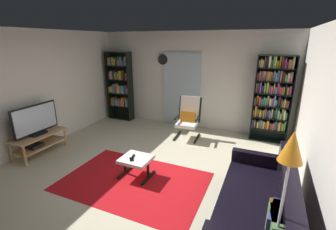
{
  "coord_description": "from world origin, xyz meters",
  "views": [
    {
      "loc": [
        1.99,
        -3.23,
        2.35
      ],
      "look_at": [
        0.16,
        0.97,
        0.89
      ],
      "focal_mm": 24.94,
      "sensor_mm": 36.0,
      "label": 1
    }
  ],
  "objects_px": {
    "tv_stand": "(38,141)",
    "cell_phone": "(132,159)",
    "bookshelf_near_tv": "(120,84)",
    "bookshelf_near_sofa": "(272,97)",
    "television": "(36,121)",
    "tv_remote": "(133,156)",
    "wall_clock": "(163,59)",
    "floor_lamp_by_sofa": "(289,165)",
    "ottoman": "(136,161)",
    "lounge_armchair": "(188,116)",
    "leather_sofa": "(260,206)"
  },
  "relations": [
    {
      "from": "tv_remote",
      "to": "cell_phone",
      "type": "height_order",
      "value": "tv_remote"
    },
    {
      "from": "tv_stand",
      "to": "leather_sofa",
      "type": "xyz_separation_m",
      "value": [
        4.45,
        -0.31,
        0.01
      ]
    },
    {
      "from": "floor_lamp_by_sofa",
      "to": "cell_phone",
      "type": "bearing_deg",
      "value": 153.71
    },
    {
      "from": "tv_stand",
      "to": "cell_phone",
      "type": "xyz_separation_m",
      "value": [
        2.32,
        0.01,
        0.07
      ]
    },
    {
      "from": "tv_stand",
      "to": "ottoman",
      "type": "bearing_deg",
      "value": 2.27
    },
    {
      "from": "television",
      "to": "tv_stand",
      "type": "bearing_deg",
      "value": -95.6
    },
    {
      "from": "television",
      "to": "tv_remote",
      "type": "distance_m",
      "value": 2.32
    },
    {
      "from": "bookshelf_near_sofa",
      "to": "lounge_armchair",
      "type": "relative_size",
      "value": 2.0
    },
    {
      "from": "lounge_armchair",
      "to": "ottoman",
      "type": "distance_m",
      "value": 2.16
    },
    {
      "from": "tv_stand",
      "to": "floor_lamp_by_sofa",
      "type": "height_order",
      "value": "floor_lamp_by_sofa"
    },
    {
      "from": "leather_sofa",
      "to": "cell_phone",
      "type": "height_order",
      "value": "leather_sofa"
    },
    {
      "from": "tv_stand",
      "to": "floor_lamp_by_sofa",
      "type": "xyz_separation_m",
      "value": [
        4.59,
        -1.12,
        1.07
      ]
    },
    {
      "from": "television",
      "to": "wall_clock",
      "type": "bearing_deg",
      "value": 62.08
    },
    {
      "from": "cell_phone",
      "to": "floor_lamp_by_sofa",
      "type": "relative_size",
      "value": 0.08
    },
    {
      "from": "television",
      "to": "bookshelf_near_sofa",
      "type": "distance_m",
      "value": 5.26
    },
    {
      "from": "bookshelf_near_sofa",
      "to": "floor_lamp_by_sofa",
      "type": "bearing_deg",
      "value": -88.21
    },
    {
      "from": "bookshelf_near_sofa",
      "to": "television",
      "type": "bearing_deg",
      "value": -148.29
    },
    {
      "from": "cell_phone",
      "to": "television",
      "type": "bearing_deg",
      "value": 140.84
    },
    {
      "from": "floor_lamp_by_sofa",
      "to": "wall_clock",
      "type": "distance_m",
      "value": 5.11
    },
    {
      "from": "ottoman",
      "to": "floor_lamp_by_sofa",
      "type": "height_order",
      "value": "floor_lamp_by_sofa"
    },
    {
      "from": "wall_clock",
      "to": "cell_phone",
      "type": "bearing_deg",
      "value": -75.68
    },
    {
      "from": "television",
      "to": "wall_clock",
      "type": "xyz_separation_m",
      "value": [
        1.56,
        2.95,
        1.09
      ]
    },
    {
      "from": "cell_phone",
      "to": "bookshelf_near_sofa",
      "type": "bearing_deg",
      "value": 13.5
    },
    {
      "from": "bookshelf_near_tv",
      "to": "cell_phone",
      "type": "relative_size",
      "value": 14.63
    },
    {
      "from": "tv_remote",
      "to": "ottoman",
      "type": "bearing_deg",
      "value": -23.95
    },
    {
      "from": "cell_phone",
      "to": "wall_clock",
      "type": "bearing_deg",
      "value": 65.56
    },
    {
      "from": "lounge_armchair",
      "to": "leather_sofa",
      "type": "bearing_deg",
      "value": -54.02
    },
    {
      "from": "wall_clock",
      "to": "floor_lamp_by_sofa",
      "type": "bearing_deg",
      "value": -53.45
    },
    {
      "from": "lounge_armchair",
      "to": "tv_remote",
      "type": "xyz_separation_m",
      "value": [
        -0.31,
        -2.12,
        -0.16
      ]
    },
    {
      "from": "cell_phone",
      "to": "wall_clock",
      "type": "distance_m",
      "value": 3.4
    },
    {
      "from": "bookshelf_near_sofa",
      "to": "leather_sofa",
      "type": "distance_m",
      "value": 3.19
    },
    {
      "from": "lounge_armchair",
      "to": "floor_lamp_by_sofa",
      "type": "distance_m",
      "value": 3.97
    },
    {
      "from": "bookshelf_near_tv",
      "to": "wall_clock",
      "type": "distance_m",
      "value": 1.57
    },
    {
      "from": "bookshelf_near_sofa",
      "to": "ottoman",
      "type": "relative_size",
      "value": 3.91
    },
    {
      "from": "wall_clock",
      "to": "bookshelf_near_tv",
      "type": "bearing_deg",
      "value": -171.92
    },
    {
      "from": "television",
      "to": "ottoman",
      "type": "distance_m",
      "value": 2.4
    },
    {
      "from": "tv_stand",
      "to": "bookshelf_near_sofa",
      "type": "relative_size",
      "value": 0.54
    },
    {
      "from": "tv_remote",
      "to": "cell_phone",
      "type": "bearing_deg",
      "value": -90.62
    },
    {
      "from": "television",
      "to": "cell_phone",
      "type": "distance_m",
      "value": 2.35
    },
    {
      "from": "leather_sofa",
      "to": "bookshelf_near_tv",
      "type": "bearing_deg",
      "value": 143.96
    },
    {
      "from": "tv_stand",
      "to": "tv_remote",
      "type": "relative_size",
      "value": 7.66
    },
    {
      "from": "tv_stand",
      "to": "leather_sofa",
      "type": "height_order",
      "value": "leather_sofa"
    },
    {
      "from": "leather_sofa",
      "to": "lounge_armchair",
      "type": "relative_size",
      "value": 1.95
    },
    {
      "from": "bookshelf_near_tv",
      "to": "cell_phone",
      "type": "distance_m",
      "value": 3.56
    },
    {
      "from": "tv_remote",
      "to": "floor_lamp_by_sofa",
      "type": "xyz_separation_m",
      "value": [
        2.3,
        -1.22,
        0.99
      ]
    },
    {
      "from": "bookshelf_near_tv",
      "to": "bookshelf_near_sofa",
      "type": "distance_m",
      "value": 4.27
    },
    {
      "from": "tv_remote",
      "to": "tv_stand",
      "type": "bearing_deg",
      "value": 165.44
    },
    {
      "from": "television",
      "to": "wall_clock",
      "type": "relative_size",
      "value": 3.46
    },
    {
      "from": "bookshelf_near_sofa",
      "to": "cell_phone",
      "type": "relative_size",
      "value": 14.63
    },
    {
      "from": "tv_remote",
      "to": "bookshelf_near_tv",
      "type": "bearing_deg",
      "value": 110.87
    }
  ]
}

